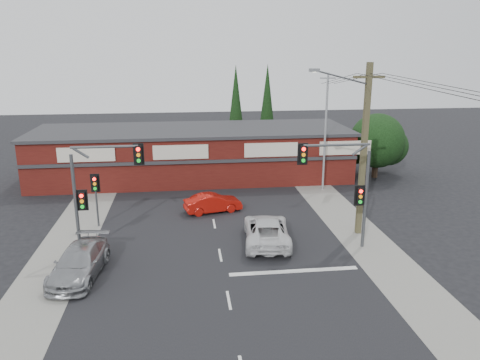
{
  "coord_description": "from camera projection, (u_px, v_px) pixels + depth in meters",
  "views": [
    {
      "loc": [
        -1.75,
        -22.21,
        10.71
      ],
      "look_at": [
        1.34,
        3.0,
        3.55
      ],
      "focal_mm": 35.0,
      "sensor_mm": 36.0,
      "label": 1
    }
  ],
  "objects": [
    {
      "name": "conifer_near",
      "position": [
        236.0,
        103.0,
        46.18
      ],
      "size": [
        1.8,
        1.8,
        9.25
      ],
      "color": "#2D2116",
      "rests_on": "ground"
    },
    {
      "name": "power_lines",
      "position": [
        416.0,
        88.0,
        20.5
      ],
      "size": [
        2.01,
        29.0,
        1.22
      ],
      "color": "black",
      "rests_on": "ground"
    },
    {
      "name": "conifer_far",
      "position": [
        267.0,
        101.0,
        48.5
      ],
      "size": [
        1.8,
        1.8,
        9.25
      ],
      "color": "#2D2116",
      "rests_on": "ground"
    },
    {
      "name": "traffic_mast_right",
      "position": [
        347.0,
        180.0,
        25.02
      ],
      "size": [
        3.96,
        0.27,
        5.97
      ],
      "color": "#47494C",
      "rests_on": "ground"
    },
    {
      "name": "steel_pole",
      "position": [
        325.0,
        130.0,
        35.57
      ],
      "size": [
        1.2,
        0.16,
        9.0
      ],
      "color": "gray",
      "rests_on": "ground"
    },
    {
      "name": "silver_suv",
      "position": [
        79.0,
        262.0,
        22.64
      ],
      "size": [
        2.62,
        5.23,
        1.46
      ],
      "primitive_type": "imported",
      "rotation": [
        0.0,
        0.0,
        -0.12
      ],
      "color": "#949699",
      "rests_on": "ground"
    },
    {
      "name": "verge_right",
      "position": [
        346.0,
        221.0,
        30.09
      ],
      "size": [
        3.0,
        70.0,
        0.02
      ],
      "primitive_type": "cube",
      "color": "gray",
      "rests_on": "ground"
    },
    {
      "name": "utility_pole",
      "position": [
        362.0,
        145.0,
        26.69
      ],
      "size": [
        4.38,
        0.59,
        10.0
      ],
      "color": "brown",
      "rests_on": "ground"
    },
    {
      "name": "tree_cluster",
      "position": [
        377.0,
        143.0,
        40.01
      ],
      "size": [
        5.9,
        5.1,
        5.5
      ],
      "color": "#2D2116",
      "rests_on": "ground"
    },
    {
      "name": "ground",
      "position": [
        221.0,
        262.0,
        24.32
      ],
      "size": [
        120.0,
        120.0,
        0.0
      ],
      "primitive_type": "plane",
      "color": "black",
      "rests_on": "ground"
    },
    {
      "name": "pedestal_signal",
      "position": [
        96.0,
        189.0,
        28.57
      ],
      "size": [
        0.55,
        0.27,
        3.38
      ],
      "color": "#47494C",
      "rests_on": "ground"
    },
    {
      "name": "road_strip",
      "position": [
        215.0,
        227.0,
        29.1
      ],
      "size": [
        14.0,
        70.0,
        0.01
      ],
      "primitive_type": "cube",
      "color": "black",
      "rests_on": "ground"
    },
    {
      "name": "white_suv",
      "position": [
        267.0,
        230.0,
        26.6
      ],
      "size": [
        3.05,
        5.57,
        1.48
      ],
      "primitive_type": "imported",
      "rotation": [
        0.0,
        0.0,
        3.03
      ],
      "color": "silver",
      "rests_on": "ground"
    },
    {
      "name": "lane_dashes",
      "position": [
        208.0,
        191.0,
        36.36
      ],
      "size": [
        0.12,
        62.79,
        0.01
      ],
      "color": "silver",
      "rests_on": "ground"
    },
    {
      "name": "stop_line",
      "position": [
        294.0,
        271.0,
        23.3
      ],
      "size": [
        6.5,
        0.35,
        0.01
      ],
      "primitive_type": "cube",
      "color": "silver",
      "rests_on": "ground"
    },
    {
      "name": "shop_building",
      "position": [
        193.0,
        153.0,
        39.86
      ],
      "size": [
        27.3,
        8.4,
        4.22
      ],
      "color": "#44110D",
      "rests_on": "ground"
    },
    {
      "name": "traffic_mast_left",
      "position": [
        95.0,
        183.0,
        24.42
      ],
      "size": [
        3.77,
        0.27,
        5.97
      ],
      "color": "#47494C",
      "rests_on": "ground"
    },
    {
      "name": "verge_left",
      "position": [
        74.0,
        233.0,
        28.1
      ],
      "size": [
        3.0,
        70.0,
        0.02
      ],
      "primitive_type": "cube",
      "color": "gray",
      "rests_on": "ground"
    },
    {
      "name": "red_sedan",
      "position": [
        213.0,
        203.0,
        31.63
      ],
      "size": [
        4.05,
        2.18,
        1.27
      ],
      "primitive_type": "imported",
      "rotation": [
        0.0,
        0.0,
        1.8
      ],
      "color": "#AD120A",
      "rests_on": "ground"
    }
  ]
}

